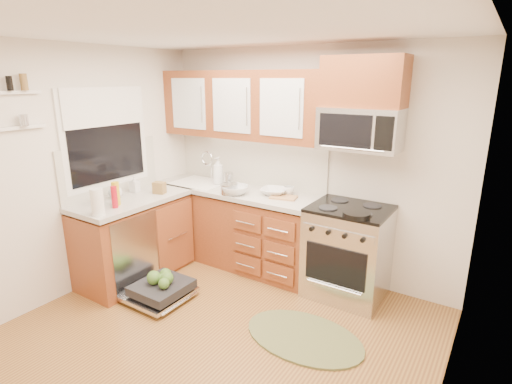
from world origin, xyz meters
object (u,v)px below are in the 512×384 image
Objects in this scene: microwave at (360,129)px; bowl_a at (274,191)px; upper_cabinets at (241,105)px; stock_pot at (229,189)px; sink at (200,192)px; cutting_board at (284,197)px; rug at (304,337)px; paper_towel_roll at (97,202)px; range at (347,252)px; cup at (289,191)px; bowl_b at (235,190)px; dishwasher at (159,290)px; skillet at (356,215)px.

microwave reaches higher than bowl_a.
upper_cabinets is 10.44× the size of stock_pot.
cutting_board is at bearing -0.52° from sink.
rug is 2.24m from paper_towel_roll.
paper_towel_roll reaches higher than range.
stock_pot is 1.63× the size of cup.
sink is 1.46m from paper_towel_roll.
range is 7.90× the size of cup.
cutting_board is 0.92× the size of bowl_b.
sink is 0.66m from stock_pot.
cup is at bearing 179.93° from microwave.
upper_cabinets is 1.87m from paper_towel_roll.
bowl_b reaches higher than dishwasher.
cutting_board is at bearing -84.53° from cup.
bowl_a reaches higher than sink.
dishwasher is (-0.13, -1.27, -1.77)m from upper_cabinets.
dishwasher is at bearing -152.45° from skillet.
bowl_b is at bearing -171.92° from range.
bowl_b reaches higher than range.
upper_cabinets is 2.54m from rug.
bowl_b is at bearing 177.17° from skillet.
bowl_b is at bearing 26.92° from stock_pot.
bowl_a is (0.43, 0.25, -0.02)m from stock_pot.
rug is at bearing -27.96° from stock_pot.
microwave reaches higher than sink.
bowl_b and cup have the same top height.
stock_pot is (0.60, -0.20, 0.18)m from sink.
range is 0.89× the size of rug.
paper_towel_roll is at bearing -90.00° from sink.
microwave is 1.09× the size of dishwasher.
bowl_a is (-0.89, 0.04, 0.49)m from range.
rug is 5.41× the size of stock_pot.
sink reaches higher than rug.
sink is 2.48× the size of skillet.
paper_towel_roll is at bearing -124.79° from bowl_a.
bowl_a is at bearing 61.11° from dishwasher.
range is 3.69× the size of paper_towel_roll.
bowl_a is 2.41× the size of cup.
bowl_a is 0.43m from bowl_b.
rug is (-0.03, -0.90, -0.46)m from range.
skillet is 1.47m from stock_pot.
sink is at bearing -176.15° from microwave.
bowl_b reaches higher than rug.
microwave is 1.23× the size of sink.
sink is 2.14× the size of bowl_a.
upper_cabinets is at bearing 174.11° from range.
cup is at bearing 30.25° from bowl_b.
dishwasher is at bearing 39.37° from paper_towel_roll.
paper_towel_roll is 1.97m from cup.
rug is at bearing -37.17° from upper_cabinets.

